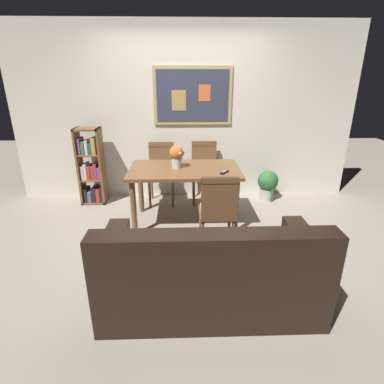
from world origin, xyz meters
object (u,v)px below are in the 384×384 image
object	(u,v)px
bookshelf	(92,170)
flower_vase	(177,155)
dining_chair_far_right	(204,167)
tv_remote	(224,172)
dining_table	(184,176)
dining_chair_near_right	(218,207)
potted_ivy	(268,184)
leather_couch	(210,275)
dining_chair_far_left	(161,168)

from	to	relation	value
bookshelf	flower_vase	xyz separation A→B (m)	(1.30, -0.69, 0.39)
dining_chair_far_right	tv_remote	size ratio (longest dim) A/B	5.95
dining_table	flower_vase	bearing A→B (deg)	156.98
dining_chair_near_right	bookshelf	bearing A→B (deg)	139.61
dining_chair_near_right	potted_ivy	size ratio (longest dim) A/B	1.80
tv_remote	leather_couch	bearing A→B (deg)	-101.80
dining_chair_far_right	potted_ivy	bearing A→B (deg)	-2.51
dining_chair_near_right	bookshelf	xyz separation A→B (m)	(-1.74, 1.48, -0.01)
dining_chair_far_right	bookshelf	bearing A→B (deg)	-177.93
leather_couch	flower_vase	bearing A→B (deg)	99.73
bookshelf	dining_table	bearing A→B (deg)	-27.64
dining_chair_near_right	leather_couch	xyz separation A→B (m)	(-0.16, -0.87, -0.23)
potted_ivy	tv_remote	world-z (taller)	tv_remote
dining_chair_near_right	potted_ivy	xyz separation A→B (m)	(0.96, 1.50, -0.27)
dining_table	bookshelf	distance (m)	1.57
dining_table	dining_chair_near_right	world-z (taller)	dining_chair_near_right
leather_couch	potted_ivy	bearing A→B (deg)	64.63
dining_chair_near_right	flower_vase	world-z (taller)	flower_vase
dining_chair_far_left	leather_couch	world-z (taller)	dining_chair_far_left
tv_remote	dining_table	bearing A→B (deg)	156.48
dining_table	leather_couch	distance (m)	1.67
bookshelf	potted_ivy	xyz separation A→B (m)	(2.70, 0.02, -0.26)
dining_chair_near_right	bookshelf	size ratio (longest dim) A/B	0.79
tv_remote	dining_chair_far_right	bearing A→B (deg)	99.75
dining_chair_far_right	potted_ivy	world-z (taller)	dining_chair_far_right
potted_ivy	tv_remote	bearing A→B (deg)	-130.88
bookshelf	tv_remote	world-z (taller)	bookshelf
dining_table	flower_vase	size ratio (longest dim) A/B	4.88
dining_chair_far_right	dining_chair_near_right	size ratio (longest dim) A/B	1.00
bookshelf	dining_chair_far_right	bearing A→B (deg)	2.07
dining_chair_far_right	flower_vase	distance (m)	0.93
dining_chair_far_right	dining_chair_far_left	xyz separation A→B (m)	(-0.66, -0.05, 0.00)
dining_table	dining_chair_near_right	distance (m)	0.84
leather_couch	tv_remote	bearing A→B (deg)	78.20
dining_table	bookshelf	size ratio (longest dim) A/B	1.22
dining_chair_far_left	bookshelf	size ratio (longest dim) A/B	0.79
dining_chair_far_left	flower_vase	xyz separation A→B (m)	(0.25, -0.70, 0.38)
dining_chair_near_right	tv_remote	xyz separation A→B (m)	(0.13, 0.54, 0.23)
leather_couch	dining_chair_far_left	bearing A→B (deg)	102.69
dining_table	potted_ivy	xyz separation A→B (m)	(1.31, 0.75, -0.38)
dining_table	dining_chair_far_left	world-z (taller)	dining_chair_far_left
dining_table	potted_ivy	bearing A→B (deg)	29.61
dining_chair_far_left	leather_couch	size ratio (longest dim) A/B	0.51
potted_ivy	flower_vase	world-z (taller)	flower_vase
potted_ivy	tv_remote	distance (m)	1.36
tv_remote	dining_chair_far_left	bearing A→B (deg)	130.97
dining_table	potted_ivy	size ratio (longest dim) A/B	2.77
potted_ivy	leather_couch	bearing A→B (deg)	-115.37
dining_chair_near_right	tv_remote	distance (m)	0.60
leather_couch	dining_chair_near_right	bearing A→B (deg)	79.35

